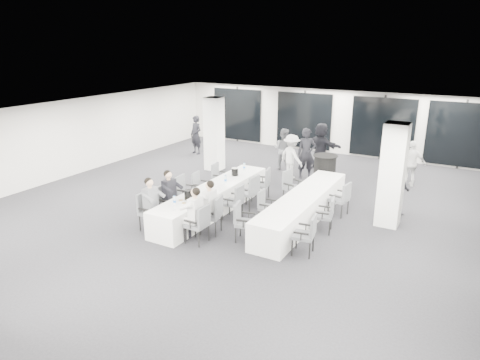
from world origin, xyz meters
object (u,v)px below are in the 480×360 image
object	(u,v)px
cocktail_table	(325,172)
chair_main_left_fourth	(200,185)
standing_guest_a	(306,150)
banquet_table_side	(303,208)
chair_side_right_near	(307,233)
chair_main_right_second	(214,213)
ice_bucket_near	(189,195)
chair_main_right_fourth	(250,190)
chair_side_right_far	(342,197)
chair_main_right_near	(199,222)
standing_guest_g	(196,132)
chair_main_left_mid	(185,190)
standing_guest_b	(283,146)
standing_guest_f	(321,143)
chair_side_left_far	(291,185)
standing_guest_h	(398,184)
chair_side_right_mid	(327,213)
standing_guest_e	(395,149)
ice_bucket_far	(235,172)
banquet_table_main	(214,199)
chair_side_left_mid	(266,205)
chair_main_right_far	(263,182)
chair_main_left_second	(167,200)
standing_guest_d	(412,161)
chair_main_left_far	(219,176)
chair_main_right_mid	(235,200)
chair_main_left_near	(148,209)
chair_side_left_near	(243,219)

from	to	relation	value
cocktail_table	chair_main_left_fourth	distance (m)	4.30
chair_main_left_fourth	standing_guest_a	world-z (taller)	standing_guest_a
banquet_table_side	chair_side_right_near	size ratio (longest dim) A/B	5.13
chair_main_right_second	ice_bucket_near	xyz separation A→B (m)	(-0.87, 0.12, 0.30)
chair_main_right_fourth	chair_side_right_far	bearing A→B (deg)	-64.10
chair_main_right_near	standing_guest_g	distance (m)	9.05
chair_main_left_fourth	ice_bucket_near	size ratio (longest dim) A/B	3.62
cocktail_table	chair_main_left_mid	size ratio (longest dim) A/B	1.13
standing_guest_b	standing_guest_f	size ratio (longest dim) A/B	0.90
chair_side_left_far	standing_guest_h	distance (m)	3.11
chair_main_left_fourth	standing_guest_g	size ratio (longest dim) A/B	0.48
chair_side_right_mid	chair_main_right_near	bearing A→B (deg)	119.55
standing_guest_e	ice_bucket_far	size ratio (longest dim) A/B	8.61
banquet_table_main	chair_side_left_mid	bearing A→B (deg)	0.61
chair_main_right_far	standing_guest_e	xyz separation A→B (m)	(3.07, 4.64, 0.45)
chair_main_left_second	chair_side_left_far	bearing A→B (deg)	140.33
standing_guest_d	ice_bucket_near	distance (m)	7.96
chair_side_right_far	standing_guest_f	distance (m)	4.87
chair_main_right_far	chair_side_right_mid	xyz separation A→B (m)	(2.50, -1.34, -0.05)
chair_main_left_far	standing_guest_e	distance (m)	6.62
chair_main_right_near	standing_guest_b	size ratio (longest dim) A/B	0.54
chair_side_left_far	chair_main_right_fourth	bearing A→B (deg)	-24.72
banquet_table_side	standing_guest_d	bearing A→B (deg)	65.47
banquet_table_main	chair_main_left_second	xyz separation A→B (m)	(-0.84, -1.11, 0.18)
chair_main_left_mid	chair_main_right_near	world-z (taller)	chair_main_left_mid
chair_main_right_mid	chair_main_right_near	bearing A→B (deg)	178.43
chair_main_left_mid	chair_side_right_mid	bearing A→B (deg)	89.35
banquet_table_side	chair_side_left_mid	distance (m)	1.06
banquet_table_main	ice_bucket_far	distance (m)	1.39
standing_guest_b	chair_side_right_near	bearing A→B (deg)	117.09
banquet_table_side	standing_guest_f	bearing A→B (deg)	104.18
chair_side_left_far	chair_side_right_near	world-z (taller)	chair_side_left_far
chair_main_left_mid	chair_main_right_far	distance (m)	2.47
chair_main_left_far	chair_main_left_near	bearing A→B (deg)	-5.19
chair_main_left_far	standing_guest_b	distance (m)	3.54
chair_side_left_far	ice_bucket_near	distance (m)	3.45
banquet_table_main	standing_guest_g	bearing A→B (deg)	129.11
chair_side_left_mid	chair_side_right_near	size ratio (longest dim) A/B	0.93
chair_side_right_far	standing_guest_g	distance (m)	8.70
banquet_table_side	chair_main_left_fourth	distance (m)	3.35
banquet_table_main	chair_main_left_near	xyz separation A→B (m)	(-0.84, -1.89, 0.20)
chair_main_right_near	chair_main_right_fourth	size ratio (longest dim) A/B	0.96
chair_main_left_second	chair_side_left_mid	world-z (taller)	chair_main_left_second
chair_main_left_fourth	standing_guest_g	distance (m)	6.11
banquet_table_side	chair_side_left_near	distance (m)	2.11
chair_main_left_mid	standing_guest_f	world-z (taller)	standing_guest_f
chair_main_left_near	chair_side_right_mid	xyz separation A→B (m)	(4.18, 2.11, -0.04)
chair_side_right_far	banquet_table_main	bearing A→B (deg)	123.58
chair_main_left_near	chair_side_left_mid	bearing A→B (deg)	125.07
chair_side_right_far	chair_main_right_far	bearing A→B (deg)	98.32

